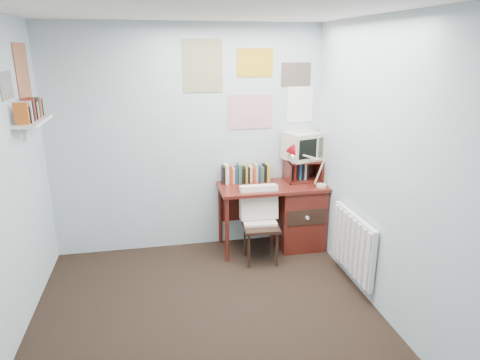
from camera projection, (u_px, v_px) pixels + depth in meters
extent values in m
plane|color=black|center=(212.00, 336.00, 3.46)|extent=(3.50, 3.50, 0.00)
cube|color=silver|center=(188.00, 141.00, 4.73)|extent=(3.00, 0.02, 2.50)
cube|color=silver|center=(397.00, 178.00, 3.38)|extent=(0.02, 3.50, 2.50)
cube|color=white|center=(204.00, 5.00, 2.72)|extent=(3.00, 3.50, 0.02)
cube|color=#521912|center=(272.00, 187.00, 4.79)|extent=(1.20, 0.55, 0.03)
cube|color=#521912|center=(299.00, 216.00, 4.97)|extent=(0.50, 0.50, 0.72)
cylinder|color=#521912|center=(227.00, 230.00, 4.58)|extent=(0.04, 0.04, 0.72)
cylinder|color=#521912|center=(220.00, 214.00, 5.02)|extent=(0.04, 0.04, 0.72)
cube|color=#521912|center=(246.00, 207.00, 5.08)|extent=(0.64, 0.02, 0.30)
cube|color=black|center=(261.00, 227.00, 4.58)|extent=(0.43, 0.42, 0.80)
cube|color=red|center=(322.00, 169.00, 4.68)|extent=(0.31, 0.28, 0.41)
cube|color=#521912|center=(302.00, 170.00, 4.93)|extent=(0.40, 0.30, 0.25)
cube|color=beige|center=(302.00, 145.00, 4.86)|extent=(0.44, 0.42, 0.34)
cube|color=#521912|center=(248.00, 173.00, 4.88)|extent=(0.60, 0.14, 0.22)
cube|color=white|center=(353.00, 244.00, 4.13)|extent=(0.09, 0.80, 0.60)
cube|color=white|center=(33.00, 121.00, 3.75)|extent=(0.20, 0.62, 0.24)
cube|color=white|center=(250.00, 85.00, 4.68)|extent=(1.20, 0.01, 0.90)
cube|color=white|center=(15.00, 77.00, 3.62)|extent=(0.01, 0.70, 0.60)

